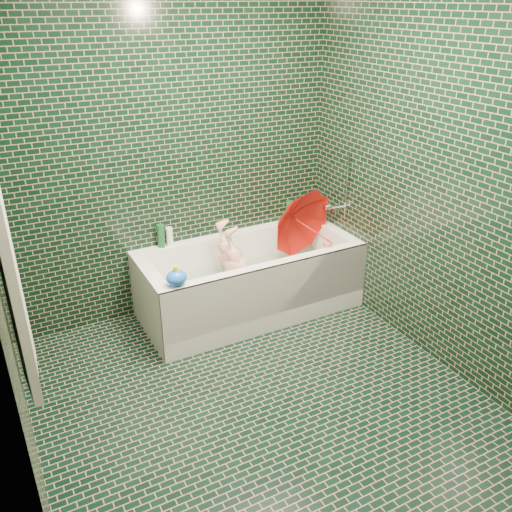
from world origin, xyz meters
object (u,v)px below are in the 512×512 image
child (241,278)px  bath_toy (177,278)px  umbrella (311,229)px  rubber_duck (288,216)px  bathtub (250,287)px

child → bath_toy: (-0.62, -0.30, 0.30)m
umbrella → rubber_duck: (0.03, 0.39, -0.03)m
bathtub → rubber_duck: size_ratio=15.02×
umbrella → rubber_duck: umbrella is taller
rubber_duck → bath_toy: size_ratio=0.64×
child → rubber_duck: 0.78m
umbrella → child: bearing=164.2°
bathtub → bath_toy: size_ratio=9.65×
rubber_duck → bath_toy: bath_toy is taller
child → bath_toy: size_ratio=5.35×
bathtub → child: 0.13m
child → rubber_duck: bearing=124.2°
child → umbrella: 0.69m
bathtub → umbrella: 0.67m
bath_toy → child: bearing=46.8°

